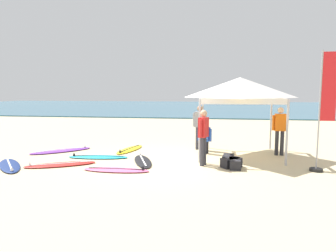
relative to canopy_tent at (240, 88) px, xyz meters
The scene contains 18 objects.
ground_plane 3.67m from the canopy_tent, 151.43° to the right, with size 80.00×80.00×0.00m, color beige.
sea 31.77m from the canopy_tent, 94.43° to the left, with size 80.00×36.00×0.10m, color #386B84.
canopy_tent is the anchor object (origin of this frame).
surfboard_purple 6.99m from the canopy_tent, behind, with size 2.09×1.96×0.19m.
surfboard_red 6.46m from the canopy_tent, 156.97° to the right, with size 2.13×1.46×0.19m.
surfboard_cyan 5.46m from the canopy_tent, 166.39° to the right, with size 2.10×0.75×0.19m.
surfboard_black 4.20m from the canopy_tent, 153.84° to the right, with size 1.12×1.94×0.19m.
surfboard_pink 5.10m from the canopy_tent, 143.21° to the right, with size 1.94×0.54×0.19m.
surfboard_yellow 4.71m from the canopy_tent, behind, with size 0.88×1.94×0.19m.
surfboard_navy 7.86m from the canopy_tent, 158.94° to the right, with size 1.76×1.94×0.19m.
person_red 2.48m from the canopy_tent, 125.74° to the right, with size 0.33×0.52×1.71m.
person_grey 2.16m from the canopy_tent, 149.49° to the left, with size 0.54×0.30×1.71m.
person_orange 2.01m from the canopy_tent, ahead, with size 0.55×0.23×1.71m.
person_blue 2.11m from the canopy_tent, behind, with size 0.52×0.34×1.20m.
banner_flag 2.98m from the canopy_tent, 41.50° to the right, with size 0.60×0.36×3.40m.
gear_bag_near_tent 2.96m from the canopy_tent, 97.54° to the right, with size 0.60×0.32×0.28m, color #232328.
gear_bag_by_pole 2.66m from the canopy_tent, 107.13° to the right, with size 0.60×0.32×0.28m, color #232328.
gear_bag_on_sand 2.89m from the canopy_tent, 101.02° to the right, with size 0.60×0.32×0.28m, color #232328.
Camera 1 is at (1.53, -9.59, 2.30)m, focal length 32.58 mm.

